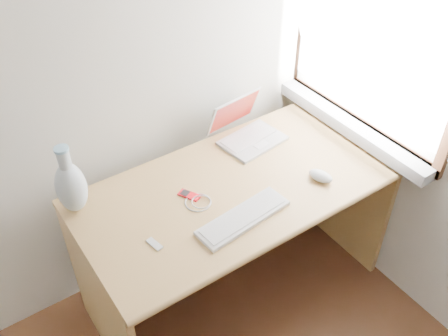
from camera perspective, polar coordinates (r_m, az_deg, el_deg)
window at (r=2.28m, az=16.49°, el=15.05°), size 0.11×0.99×1.10m
desk at (r=2.36m, az=0.27°, el=-4.54°), size 1.40×0.70×0.74m
laptop at (r=2.39m, az=2.76°, el=4.35°), size 0.32×0.28×0.20m
external_keyboard at (r=2.00m, az=2.22°, el=-5.66°), size 0.42×0.16×0.02m
mouse at (r=2.21m, az=10.98°, el=-0.90°), size 0.10×0.13×0.04m
ipod at (r=2.10m, az=-3.99°, el=-3.11°), size 0.08×0.10×0.01m
cable_coil at (r=2.07m, az=-2.98°, el=-3.95°), size 0.14×0.14×0.01m
remote at (r=1.93m, az=-7.94°, el=-8.59°), size 0.04×0.08×0.01m
vase at (r=2.05m, az=-17.10°, el=-1.95°), size 0.12×0.12×0.31m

